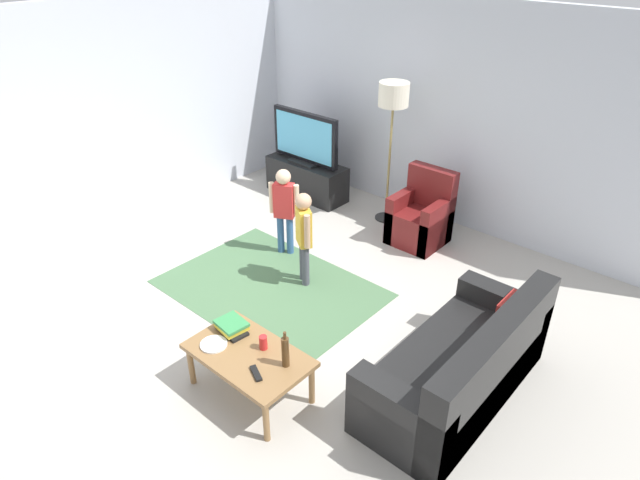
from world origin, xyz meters
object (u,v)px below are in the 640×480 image
Objects in this scene: couch at (464,370)px; child_near_tv at (284,204)px; bottle at (285,351)px; tv_remote at (256,373)px; book_stack at (232,326)px; tv_stand at (307,179)px; armchair at (422,218)px; child_center at (304,231)px; tv at (305,138)px; coffee_table at (249,358)px; soda_can at (263,343)px; plate at (214,344)px; floor_lamp at (393,102)px.

couch is 2.79m from child_near_tv.
bottle reaches higher than tv_remote.
book_stack is at bearing -179.71° from bottle.
tv_stand is 1.33× the size of armchair.
armchair is 1.69m from child_near_tv.
child_center is 3.62× the size of book_stack.
tv_remote is at bearing -52.55° from tv.
child_center is at bearing 108.59° from book_stack.
tv_stand is at bearing 90.00° from tv.
coffee_table is 0.38m from bottle.
soda_can reaches higher than plate.
floor_lamp is at bearing 134.27° from tv_remote.
plate is at bearing -155.17° from tv_remote.
couch is at bearing 39.66° from coffee_table.
floor_lamp reaches higher than tv_stand.
tv_stand is 10.00× the size of soda_can.
child_center is at bearing -83.51° from floor_lamp.
tv reaches higher than plate.
tv_stand is 4.14× the size of book_stack.
child_near_tv is (-2.68, 0.69, 0.34)m from couch.
couch is (3.57, -2.03, 0.05)m from tv_stand.
child_near_tv is 1.00× the size of child_center.
tv reaches higher than couch.
bottle is 1.47× the size of plate.
tv_stand reaches higher than tv_remote.
child_center is at bearing 107.13° from plate.
floor_lamp is at bearing 101.91° from book_stack.
tv is at bearing 179.45° from armchair.
soda_can is (2.30, -3.00, 0.24)m from tv_stand.
floor_lamp is 1.70× the size of child_near_tv.
coffee_table is (-1.32, -1.10, 0.08)m from couch.
armchair is at bearing 124.55° from tv_remote.
tv reaches higher than coffee_table.
armchair is at bearing 90.87° from plate.
tv_remote is at bearing -50.41° from child_near_tv.
couch is 1.01× the size of floor_lamp.
floor_lamp reaches higher than armchair.
tv is at bearing 121.42° from plate.
tv is at bearing 152.29° from tv_remote.
armchair is at bearing 102.26° from bottle.
plate is (1.97, -3.22, -0.42)m from tv.
couch is 1.72m from coffee_table.
tv_stand is 4.10m from couch.
tv_remote reaches higher than coffee_table.
tv is at bearing 124.11° from child_near_tv.
child_center is at bearing 169.48° from couch.
book_stack is at bearing 162.53° from coffee_table.
couch is 1.72× the size of child_center.
armchair is at bearing 97.28° from soda_can.
tv is 1.05× the size of child_center.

